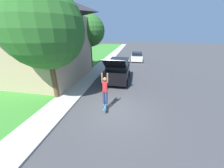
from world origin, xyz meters
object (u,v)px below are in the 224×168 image
at_px(suv_parked, 118,70).
at_px(car_down_street, 137,57).
at_px(lawn_tree_far, 89,31).
at_px(skateboard, 105,106).
at_px(skateboarder, 105,89).
at_px(lawn_tree_near, 45,29).

height_order(suv_parked, car_down_street, suv_parked).
relative_size(lawn_tree_far, skateboard, 8.10).
height_order(suv_parked, skateboarder, suv_parked).
distance_m(lawn_tree_near, car_down_street, 16.20).
height_order(lawn_tree_far, car_down_street, lawn_tree_far).
bearing_deg(car_down_street, lawn_tree_near, -111.68).
bearing_deg(skateboard, car_down_street, 83.17).
xyz_separation_m(lawn_tree_far, car_down_street, (6.04, 6.13, -4.02)).
height_order(lawn_tree_near, suv_parked, lawn_tree_near).
xyz_separation_m(lawn_tree_far, skateboard, (4.17, -9.48, -4.36)).
bearing_deg(skateboarder, lawn_tree_far, 114.03).
distance_m(lawn_tree_far, skateboard, 11.24).
distance_m(suv_parked, car_down_street, 10.31).
relative_size(lawn_tree_far, suv_parked, 1.24).
bearing_deg(car_down_street, suv_parked, -100.14).
distance_m(lawn_tree_far, skateboarder, 10.73).
bearing_deg(skateboarder, suv_parked, 89.36).
relative_size(lawn_tree_near, skateboarder, 3.58).
height_order(lawn_tree_far, skateboarder, lawn_tree_far).
bearing_deg(suv_parked, lawn_tree_near, -131.90).
xyz_separation_m(lawn_tree_far, skateboarder, (4.17, -9.34, -3.24)).
height_order(lawn_tree_far, skateboard, lawn_tree_far).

